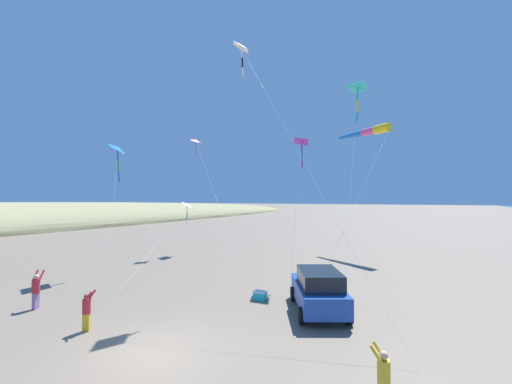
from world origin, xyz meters
The scene contains 13 objects.
ground_plane centered at (0.00, 0.00, 0.00)m, with size 600.00×600.00×0.00m, color #756654.
parked_car centered at (-3.36, -6.20, 0.95)m, with size 3.74×4.65×1.85m.
cooler_box centered at (-0.35, -6.41, 0.21)m, with size 0.62×0.42×0.42m.
person_adult_flyer centered at (7.69, -0.29, 0.92)m, with size 0.53×0.60×1.69m.
person_child_green_jacket centered at (-6.81, -0.63, 0.83)m, with size 0.46×0.36×1.52m.
person_child_grey_jacket centered at (3.45, 0.04, 0.83)m, with size 0.54×0.49×1.52m.
kite_delta_magenta_far_left centered at (11.65, -15.77, 10.25)m, with size 12.02×9.91×10.57m.
kite_delta_striped_overhead centered at (11.69, -14.68, 4.31)m, with size 6.46×12.53×4.68m.
kite_delta_long_streamer_right centered at (1.46, -7.62, 13.30)m, with size 9.44×5.32×13.65m.
kite_windsock_rainbow_low_near centered at (-2.47, -23.51, 11.16)m, with size 5.35×18.09×11.56m.
kite_delta_purple_drifting centered at (-2.80, -17.11, 13.23)m, with size 2.76×12.77×13.62m.
kite_delta_green_low_center centered at (10.94, -6.91, 8.25)m, with size 6.13×5.51×8.71m.
kite_delta_checkered_midright centered at (-0.57, -11.37, 8.45)m, with size 1.46×4.40×8.76m.
Camera 1 is at (-7.99, 7.38, 4.90)m, focal length 22.61 mm.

